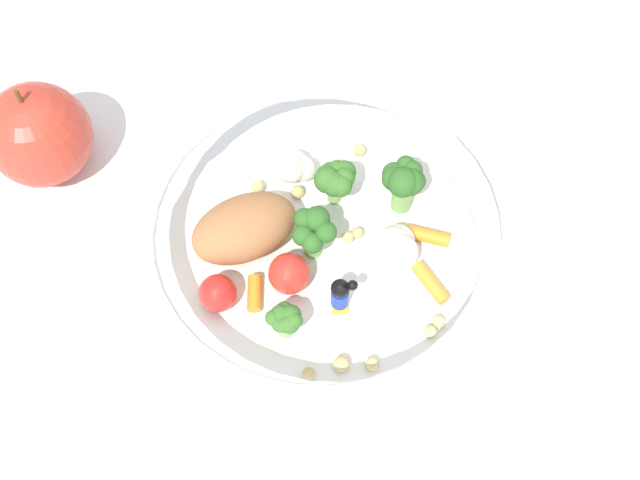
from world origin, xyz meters
TOP-DOWN VIEW (x-y plane):
  - ground_plane at (0.00, 0.00)m, footprint 2.40×2.40m
  - food_container at (-0.02, -0.00)m, footprint 0.26×0.26m
  - loose_apple at (-0.25, 0.05)m, footprint 0.08×0.08m

SIDE VIEW (x-z plane):
  - ground_plane at x=0.00m, z-range 0.00..0.00m
  - food_container at x=-0.02m, z-range 0.00..0.07m
  - loose_apple at x=-0.25m, z-range -0.01..0.09m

